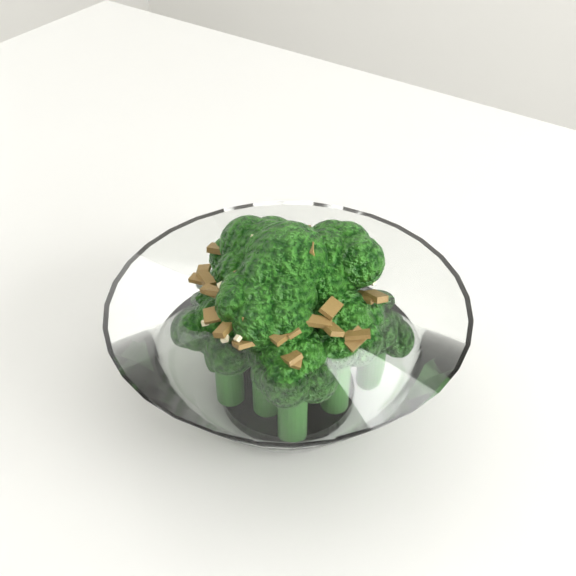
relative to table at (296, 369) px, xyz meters
The scene contains 2 objects.
table is the anchor object (origin of this frame).
broccoli_dish 0.15m from the table, 62.03° to the right, with size 0.22×0.22×0.14m.
Camera 1 is at (0.20, -0.42, 1.15)m, focal length 50.00 mm.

